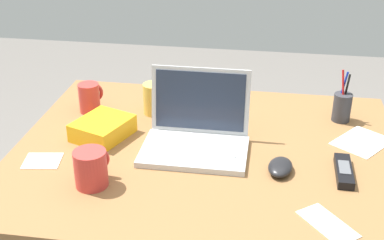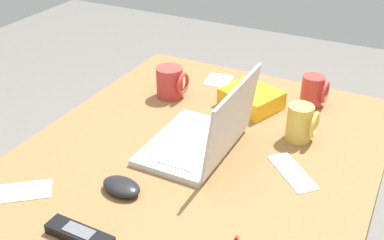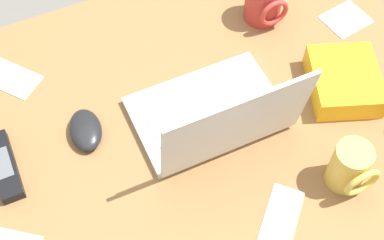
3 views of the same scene
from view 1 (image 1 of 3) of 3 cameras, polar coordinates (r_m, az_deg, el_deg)
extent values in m
cube|color=silver|center=(1.58, 0.23, -3.42)|extent=(0.32, 0.21, 0.02)
cube|color=silver|center=(1.59, 0.33, -2.75)|extent=(0.26, 0.11, 0.00)
cube|color=silver|center=(1.52, -0.15, -4.30)|extent=(0.09, 0.05, 0.00)
cube|color=silver|center=(1.64, 0.89, 2.12)|extent=(0.31, 0.04, 0.21)
cube|color=#283347|center=(1.64, 0.87, 2.07)|extent=(0.28, 0.03, 0.18)
ellipsoid|color=black|center=(1.52, 9.51, -5.02)|extent=(0.08, 0.11, 0.03)
cylinder|color=#E0BC4C|center=(1.82, -4.14, 2.30)|extent=(0.07, 0.07, 0.11)
torus|color=#E0BC4C|center=(1.86, -3.85, 2.99)|extent=(0.08, 0.01, 0.08)
cylinder|color=#C63833|center=(1.45, -10.88, -5.17)|extent=(0.09, 0.09, 0.10)
torus|color=#C63833|center=(1.48, -10.27, -3.99)|extent=(0.07, 0.01, 0.07)
cylinder|color=#C63833|center=(1.86, -11.03, 2.36)|extent=(0.07, 0.07, 0.10)
torus|color=#C63833|center=(1.90, -10.63, 3.02)|extent=(0.07, 0.01, 0.07)
cube|color=black|center=(1.54, 16.07, -5.32)|extent=(0.05, 0.16, 0.02)
cube|color=#595B60|center=(1.54, 16.13, -4.91)|extent=(0.03, 0.07, 0.00)
cylinder|color=#333338|center=(1.84, 15.88, 1.32)|extent=(0.06, 0.06, 0.10)
cylinder|color=#1933B2|center=(1.83, 15.82, 2.79)|extent=(0.03, 0.03, 0.15)
cylinder|color=black|center=(1.82, 16.22, 2.66)|extent=(0.02, 0.02, 0.15)
cylinder|color=red|center=(1.81, 15.99, 2.75)|extent=(0.02, 0.04, 0.16)
cube|color=#F2AD19|center=(1.70, -9.62, -0.88)|extent=(0.20, 0.21, 0.06)
cube|color=white|center=(1.35, 14.43, -10.82)|extent=(0.15, 0.17, 0.00)
cube|color=white|center=(1.85, 1.24, 0.91)|extent=(0.16, 0.17, 0.00)
cube|color=white|center=(1.74, 17.87, -2.26)|extent=(0.21, 0.22, 0.00)
cube|color=white|center=(1.61, -15.83, -4.26)|extent=(0.12, 0.10, 0.00)
camera|label=2|loc=(2.03, 34.25, 20.67)|focal=44.08mm
camera|label=3|loc=(1.94, 13.67, 30.82)|focal=49.88mm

